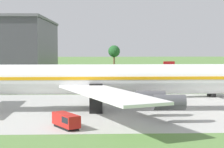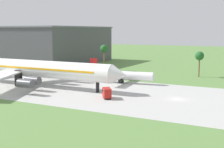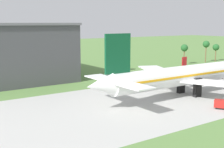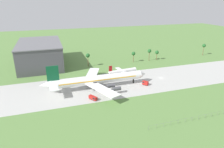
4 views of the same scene
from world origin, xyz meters
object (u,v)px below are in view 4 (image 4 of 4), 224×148
Objects in this scene: regional_aircraft at (122,71)px; baggage_tug at (93,98)px; jet_airliner at (97,80)px; terminal_building at (40,54)px; fuel_truck at (145,83)px.

regional_aircraft reaches higher than baggage_tug.
jet_airliner is 32.05m from regional_aircraft.
terminal_building reaches higher than jet_airliner.
baggage_tug is (-6.22, -16.18, -4.72)m from jet_airliner.
regional_aircraft is at bearing 107.10° from fuel_truck.
fuel_truck is 0.07× the size of terminal_building.
fuel_truck is (33.43, -6.00, -4.38)m from jet_airliner.
fuel_truck is (7.61, -24.73, -1.28)m from regional_aircraft.
fuel_truck is (39.64, 10.18, 0.33)m from baggage_tug.
baggage_tug is at bearing -70.21° from terminal_building.
terminal_building is (-29.58, 82.22, 9.28)m from baggage_tug.
fuel_truck is at bearing -46.14° from terminal_building.
fuel_truck reaches higher than baggage_tug.
regional_aircraft is 47.41m from baggage_tug.
regional_aircraft is 78.06m from terminal_building.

